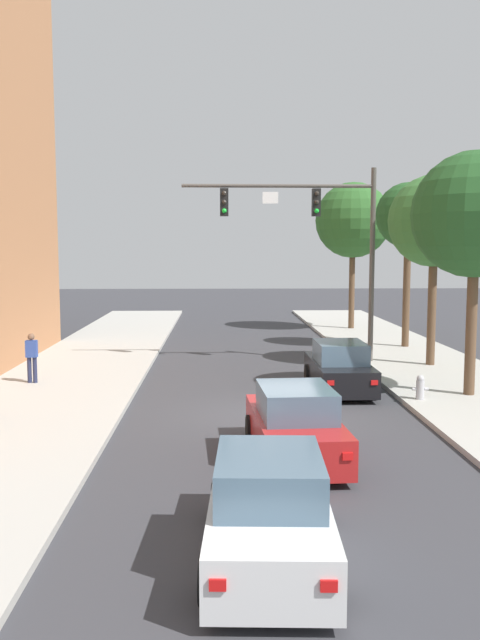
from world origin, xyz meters
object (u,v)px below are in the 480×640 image
at_px(fire_hydrant, 420,387).
at_px(street_tree_third, 408,217).
at_px(street_tree_nearest, 475,215).
at_px(car_third_white, 269,511).
at_px(street_tree_second, 434,222).
at_px(pedestrian_sidewalk_left_walker, 32,355).
at_px(street_tree_farthest, 353,221).
at_px(traffic_signal_mast, 318,227).
at_px(car_following_red, 295,426).
at_px(car_lead_black, 339,369).

bearing_deg(fire_hydrant, street_tree_third, 76.39).
xyz_separation_m(street_tree_nearest, street_tree_third, (0.90, 10.07, 0.47)).
bearing_deg(car_third_white, street_tree_second, 64.53).
bearing_deg(street_tree_second, car_third_white, -115.47).
bearing_deg(pedestrian_sidewalk_left_walker, street_tree_farthest, 47.75).
distance_m(pedestrian_sidewalk_left_walker, street_tree_second, 15.23).
bearing_deg(street_tree_farthest, car_third_white, -103.80).
distance_m(traffic_signal_mast, street_tree_nearest, 7.22).
bearing_deg(car_third_white, pedestrian_sidewalk_left_walker, 118.83).
relative_size(pedestrian_sidewalk_left_walker, street_tree_third, 0.22).
bearing_deg(car_following_red, street_tree_third, 66.32).
relative_size(car_third_white, street_tree_farthest, 0.53).
distance_m(fire_hydrant, street_tree_third, 12.28).
xyz_separation_m(car_third_white, street_tree_second, (7.38, 15.48, 4.84)).
distance_m(fire_hydrant, street_tree_nearest, 5.33).
relative_size(car_third_white, street_tree_second, 0.60).
distance_m(traffic_signal_mast, car_following_red, 12.81).
xyz_separation_m(car_following_red, street_tree_farthest, (5.81, 22.76, 5.41)).
xyz_separation_m(street_tree_third, street_tree_farthest, (-1.04, 7.13, 0.14)).
bearing_deg(pedestrian_sidewalk_left_walker, street_tree_nearest, -9.23).
xyz_separation_m(traffic_signal_mast, fire_hydrant, (2.07, -6.78, -4.88)).
relative_size(traffic_signal_mast, street_tree_second, 1.05).
xyz_separation_m(car_following_red, street_tree_second, (6.46, 10.81, 4.84)).
bearing_deg(street_tree_farthest, traffic_signal_mast, -108.15).
distance_m(traffic_signal_mast, car_third_white, 17.33).
bearing_deg(street_tree_nearest, car_third_white, -123.89).
xyz_separation_m(traffic_signal_mast, pedestrian_sidewalk_left_walker, (-9.98, -3.94, -4.32)).
distance_m(car_third_white, pedestrian_sidewalk_left_walker, 14.23).
distance_m(car_following_red, pedestrian_sidewalk_left_walker, 11.01).
relative_size(pedestrian_sidewalk_left_walker, street_tree_nearest, 0.23).
relative_size(car_following_red, fire_hydrant, 6.00).
height_order(street_tree_second, street_tree_farthest, street_tree_farthest).
distance_m(street_tree_second, street_tree_third, 4.85).
distance_m(car_following_red, street_tree_farthest, 24.10).
xyz_separation_m(car_lead_black, street_tree_nearest, (3.72, -1.33, 4.80)).
bearing_deg(fire_hydrant, car_lead_black, 136.47).
bearing_deg(street_tree_second, pedestrian_sidewalk_left_walker, -168.00).
xyz_separation_m(traffic_signal_mast, car_following_red, (-2.20, -11.73, -4.66)).
relative_size(street_tree_nearest, street_tree_third, 0.99).
bearing_deg(street_tree_second, traffic_signal_mast, 167.87).
height_order(street_tree_nearest, street_tree_second, street_tree_nearest).
height_order(car_following_red, street_tree_nearest, street_tree_nearest).
distance_m(car_third_white, street_tree_nearest, 13.23).
bearing_deg(street_tree_third, traffic_signal_mast, -140.03).
height_order(car_lead_black, pedestrian_sidewalk_left_walker, pedestrian_sidewalk_left_walker).
xyz_separation_m(car_following_red, pedestrian_sidewalk_left_walker, (-7.78, 7.79, 0.34)).
bearing_deg(street_tree_second, street_tree_nearest, -95.49).
bearing_deg(car_lead_black, street_tree_nearest, -19.61).
bearing_deg(car_following_red, fire_hydrant, 49.21).
bearing_deg(street_tree_third, street_tree_nearest, -95.12).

